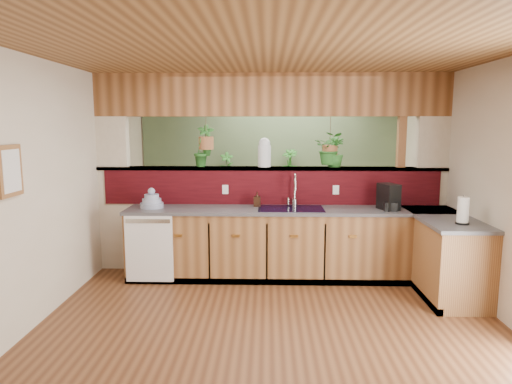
{
  "coord_description": "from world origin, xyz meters",
  "views": [
    {
      "loc": [
        -0.04,
        -4.67,
        1.95
      ],
      "look_at": [
        -0.18,
        0.7,
        1.15
      ],
      "focal_mm": 32.0,
      "sensor_mm": 36.0,
      "label": 1
    }
  ],
  "objects_px": {
    "soap_dispenser": "(257,199)",
    "coffee_maker": "(389,198)",
    "dish_stack": "(152,202)",
    "paper_towel": "(463,211)",
    "shelving_console": "(259,207)",
    "faucet": "(295,189)",
    "glass_jar": "(264,152)"
  },
  "relations": [
    {
      "from": "soap_dispenser",
      "to": "coffee_maker",
      "type": "xyz_separation_m",
      "value": [
        1.63,
        -0.19,
        0.05
      ]
    },
    {
      "from": "dish_stack",
      "to": "coffee_maker",
      "type": "relative_size",
      "value": 0.91
    },
    {
      "from": "paper_towel",
      "to": "shelving_console",
      "type": "height_order",
      "value": "paper_towel"
    },
    {
      "from": "faucet",
      "to": "shelving_console",
      "type": "height_order",
      "value": "faucet"
    },
    {
      "from": "dish_stack",
      "to": "soap_dispenser",
      "type": "relative_size",
      "value": 1.56
    },
    {
      "from": "glass_jar",
      "to": "shelving_console",
      "type": "xyz_separation_m",
      "value": [
        -0.11,
        1.9,
        -1.08
      ]
    },
    {
      "from": "coffee_maker",
      "to": "paper_towel",
      "type": "xyz_separation_m",
      "value": [
        0.57,
        -0.8,
        -0.01
      ]
    },
    {
      "from": "glass_jar",
      "to": "faucet",
      "type": "bearing_deg",
      "value": -28.93
    },
    {
      "from": "coffee_maker",
      "to": "shelving_console",
      "type": "xyz_separation_m",
      "value": [
        -1.65,
        2.32,
        -0.55
      ]
    },
    {
      "from": "faucet",
      "to": "soap_dispenser",
      "type": "bearing_deg",
      "value": -178.24
    },
    {
      "from": "faucet",
      "to": "paper_towel",
      "type": "height_order",
      "value": "faucet"
    },
    {
      "from": "glass_jar",
      "to": "shelving_console",
      "type": "bearing_deg",
      "value": 93.28
    },
    {
      "from": "dish_stack",
      "to": "soap_dispenser",
      "type": "height_order",
      "value": "dish_stack"
    },
    {
      "from": "soap_dispenser",
      "to": "shelving_console",
      "type": "bearing_deg",
      "value": 90.48
    },
    {
      "from": "paper_towel",
      "to": "faucet",
      "type": "bearing_deg",
      "value": 149.75
    },
    {
      "from": "soap_dispenser",
      "to": "shelving_console",
      "type": "relative_size",
      "value": 0.12
    },
    {
      "from": "dish_stack",
      "to": "paper_towel",
      "type": "height_order",
      "value": "paper_towel"
    },
    {
      "from": "faucet",
      "to": "glass_jar",
      "type": "bearing_deg",
      "value": 151.07
    },
    {
      "from": "soap_dispenser",
      "to": "paper_towel",
      "type": "bearing_deg",
      "value": -24.19
    },
    {
      "from": "soap_dispenser",
      "to": "glass_jar",
      "type": "height_order",
      "value": "glass_jar"
    },
    {
      "from": "coffee_maker",
      "to": "faucet",
      "type": "bearing_deg",
      "value": 149.8
    },
    {
      "from": "soap_dispenser",
      "to": "shelving_console",
      "type": "xyz_separation_m",
      "value": [
        -0.02,
        2.13,
        -0.49
      ]
    },
    {
      "from": "soap_dispenser",
      "to": "paper_towel",
      "type": "relative_size",
      "value": 0.61
    },
    {
      "from": "shelving_console",
      "to": "glass_jar",
      "type": "bearing_deg",
      "value": -84.72
    },
    {
      "from": "faucet",
      "to": "shelving_console",
      "type": "distance_m",
      "value": 2.26
    },
    {
      "from": "glass_jar",
      "to": "paper_towel",
      "type": "bearing_deg",
      "value": -30.01
    },
    {
      "from": "paper_towel",
      "to": "glass_jar",
      "type": "bearing_deg",
      "value": 149.99
    },
    {
      "from": "soap_dispenser",
      "to": "coffee_maker",
      "type": "distance_m",
      "value": 1.64
    },
    {
      "from": "paper_towel",
      "to": "coffee_maker",
      "type": "bearing_deg",
      "value": 125.71
    },
    {
      "from": "glass_jar",
      "to": "coffee_maker",
      "type": "bearing_deg",
      "value": -15.34
    },
    {
      "from": "dish_stack",
      "to": "paper_towel",
      "type": "distance_m",
      "value": 3.64
    },
    {
      "from": "faucet",
      "to": "paper_towel",
      "type": "distance_m",
      "value": 2.0
    }
  ]
}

